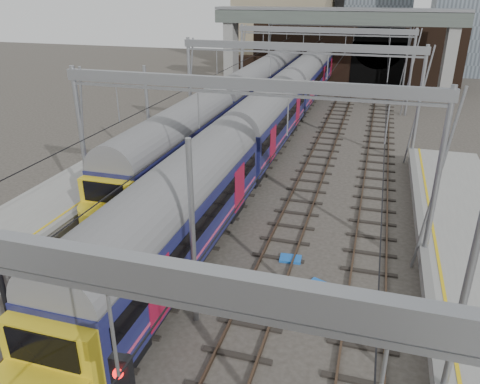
% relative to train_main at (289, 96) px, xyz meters
% --- Properties ---
extents(ground, '(160.00, 160.00, 0.00)m').
position_rel_train_main_xyz_m(ground, '(2.00, -29.82, -2.53)').
color(ground, '#38332D').
rests_on(ground, ground).
extents(tracks, '(14.40, 80.00, 0.22)m').
position_rel_train_main_xyz_m(tracks, '(2.00, -14.82, -2.51)').
color(tracks, '#4C3828').
rests_on(tracks, ground).
extents(overhead_line, '(16.80, 80.00, 8.00)m').
position_rel_train_main_xyz_m(overhead_line, '(2.00, -8.33, 4.03)').
color(overhead_line, gray).
rests_on(overhead_line, ground).
extents(retaining_wall, '(28.00, 2.75, 9.00)m').
position_rel_train_main_xyz_m(retaining_wall, '(3.40, 22.11, 1.80)').
color(retaining_wall, '#311F16').
rests_on(retaining_wall, ground).
extents(overbridge, '(28.00, 3.00, 9.25)m').
position_rel_train_main_xyz_m(overbridge, '(2.00, 16.18, 4.73)').
color(overbridge, gray).
rests_on(overbridge, ground).
extents(train_main, '(2.88, 66.48, 4.92)m').
position_rel_train_main_xyz_m(train_main, '(0.00, 0.00, 0.00)').
color(train_main, black).
rests_on(train_main, ground).
extents(train_second, '(2.76, 63.79, 4.76)m').
position_rel_train_main_xyz_m(train_second, '(-4.00, 8.09, -0.07)').
color(train_second, black).
rests_on(train_second, ground).
extents(signal_near_left, '(0.40, 0.48, 5.33)m').
position_rel_train_main_xyz_m(signal_near_left, '(-2.46, -31.82, 0.79)').
color(signal_near_left, black).
rests_on(signal_near_left, ground).
extents(equip_cover_b, '(1.00, 0.75, 0.11)m').
position_rel_train_main_xyz_m(equip_cover_b, '(4.57, -22.75, -2.48)').
color(equip_cover_b, blue).
rests_on(equip_cover_b, ground).
extents(equip_cover_c, '(0.88, 0.76, 0.09)m').
position_rel_train_main_xyz_m(equip_cover_c, '(6.04, -24.31, -2.49)').
color(equip_cover_c, blue).
rests_on(equip_cover_c, ground).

